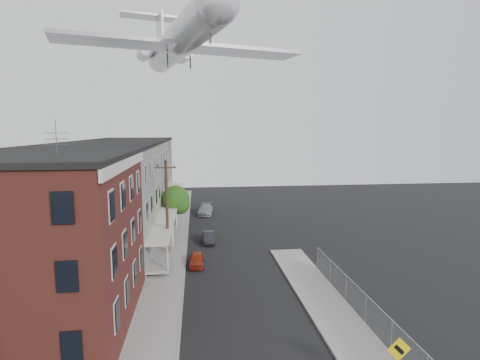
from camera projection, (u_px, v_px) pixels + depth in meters
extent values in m
cube|color=gray|center=(173.00, 239.00, 39.73)|extent=(3.00, 62.00, 0.12)
cube|color=gray|center=(335.00, 317.00, 23.28)|extent=(3.00, 26.00, 0.12)
cube|color=gray|center=(187.00, 238.00, 39.89)|extent=(0.15, 62.00, 0.14)
cube|color=gray|center=(312.00, 318.00, 23.11)|extent=(0.15, 26.00, 0.14)
cube|color=black|center=(40.00, 245.00, 21.58)|extent=(10.00, 12.00, 10.00)
cube|color=black|center=(33.00, 156.00, 20.89)|extent=(10.30, 12.30, 0.30)
cube|color=beige|center=(127.00, 163.00, 21.53)|extent=(0.16, 12.20, 0.60)
cylinder|color=#515156|center=(56.00, 139.00, 19.01)|extent=(0.04, 0.04, 2.00)
cube|color=slate|center=(87.00, 210.00, 30.93)|extent=(10.00, 7.00, 10.00)
cube|color=black|center=(83.00, 148.00, 30.24)|extent=(10.25, 7.00, 0.30)
cube|color=gray|center=(161.00, 259.00, 32.21)|extent=(1.80, 6.40, 0.25)
cube|color=beige|center=(160.00, 234.00, 31.91)|extent=(1.90, 6.50, 0.15)
cube|color=#72685A|center=(107.00, 195.00, 37.82)|extent=(10.00, 7.00, 10.00)
cube|color=black|center=(104.00, 144.00, 37.13)|extent=(10.25, 7.00, 0.30)
cube|color=gray|center=(167.00, 236.00, 39.10)|extent=(1.80, 6.40, 0.25)
cube|color=beige|center=(167.00, 216.00, 38.80)|extent=(1.90, 6.50, 0.15)
cube|color=slate|center=(121.00, 185.00, 44.71)|extent=(10.00, 7.00, 10.00)
cube|color=black|center=(119.00, 142.00, 44.01)|extent=(10.25, 7.00, 0.30)
cube|color=gray|center=(171.00, 220.00, 45.99)|extent=(1.80, 6.40, 0.25)
cube|color=beige|center=(171.00, 203.00, 45.69)|extent=(1.90, 6.50, 0.15)
cube|color=#72685A|center=(131.00, 178.00, 51.60)|extent=(10.00, 7.00, 10.00)
cube|color=black|center=(129.00, 140.00, 50.90)|extent=(10.25, 7.00, 0.30)
cube|color=gray|center=(175.00, 208.00, 52.88)|extent=(1.80, 6.40, 0.25)
cube|color=beige|center=(174.00, 193.00, 52.58)|extent=(1.90, 6.50, 0.15)
cube|color=slate|center=(138.00, 172.00, 58.49)|extent=(10.00, 7.00, 10.00)
cube|color=black|center=(137.00, 139.00, 57.79)|extent=(10.25, 7.00, 0.30)
cube|color=gray|center=(177.00, 199.00, 59.77)|extent=(1.80, 6.40, 0.25)
cube|color=beige|center=(177.00, 186.00, 59.47)|extent=(1.90, 6.50, 0.15)
cylinder|color=gray|center=(392.00, 337.00, 19.40)|extent=(0.06, 0.06, 1.90)
cylinder|color=gray|center=(366.00, 309.00, 22.35)|extent=(0.06, 0.06, 1.90)
cylinder|color=gray|center=(346.00, 288.00, 25.30)|extent=(0.06, 0.06, 1.90)
cylinder|color=gray|center=(330.00, 272.00, 28.25)|extent=(0.06, 0.06, 1.90)
cylinder|color=gray|center=(318.00, 258.00, 31.21)|extent=(0.06, 0.06, 1.90)
cube|color=gray|center=(366.00, 295.00, 22.23)|extent=(0.04, 18.00, 0.04)
cube|color=gray|center=(366.00, 309.00, 22.35)|extent=(0.02, 18.00, 1.80)
cube|color=#DFB80B|center=(399.00, 349.00, 16.07)|extent=(1.10, 0.03, 1.10)
cube|color=black|center=(399.00, 350.00, 16.05)|extent=(0.52, 0.02, 0.52)
cylinder|color=black|center=(167.00, 210.00, 33.21)|extent=(0.26, 0.26, 9.00)
cube|color=black|center=(166.00, 168.00, 32.70)|extent=(1.80, 0.12, 0.12)
cylinder|color=black|center=(158.00, 166.00, 32.59)|extent=(0.08, 0.08, 0.25)
cylinder|color=black|center=(174.00, 165.00, 32.75)|extent=(0.08, 0.08, 0.25)
cylinder|color=black|center=(176.00, 220.00, 43.52)|extent=(0.24, 0.24, 2.40)
sphere|color=#1C3C10|center=(176.00, 199.00, 43.20)|extent=(3.20, 3.20, 3.20)
sphere|color=#1C3C10|center=(180.00, 204.00, 43.04)|extent=(2.24, 2.24, 2.24)
imported|color=maroon|center=(197.00, 259.00, 32.12)|extent=(1.36, 3.20, 1.08)
imported|color=black|center=(209.00, 237.00, 38.67)|extent=(1.20, 3.34, 1.09)
imported|color=gray|center=(205.00, 210.00, 51.44)|extent=(2.40, 4.81, 1.34)
cylinder|color=silver|center=(181.00, 40.00, 37.66)|extent=(9.31, 23.98, 3.20)
sphere|color=silver|center=(218.00, 3.00, 26.62)|extent=(3.20, 3.20, 3.20)
cone|color=silver|center=(160.00, 60.00, 48.69)|extent=(3.86, 3.72, 3.20)
cube|color=#939399|center=(184.00, 47.00, 36.41)|extent=(24.24, 10.27, 0.35)
cylinder|color=#939399|center=(145.00, 52.00, 44.57)|extent=(2.58, 4.27, 1.60)
cylinder|color=#939399|center=(184.00, 55.00, 46.32)|extent=(2.58, 4.27, 1.60)
cube|color=silver|center=(160.00, 37.00, 47.85)|extent=(1.23, 3.73, 5.59)
cube|color=#939399|center=(158.00, 18.00, 48.42)|extent=(9.84, 4.97, 0.25)
cylinder|color=#515156|center=(210.00, 36.00, 28.71)|extent=(0.16, 0.16, 1.20)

